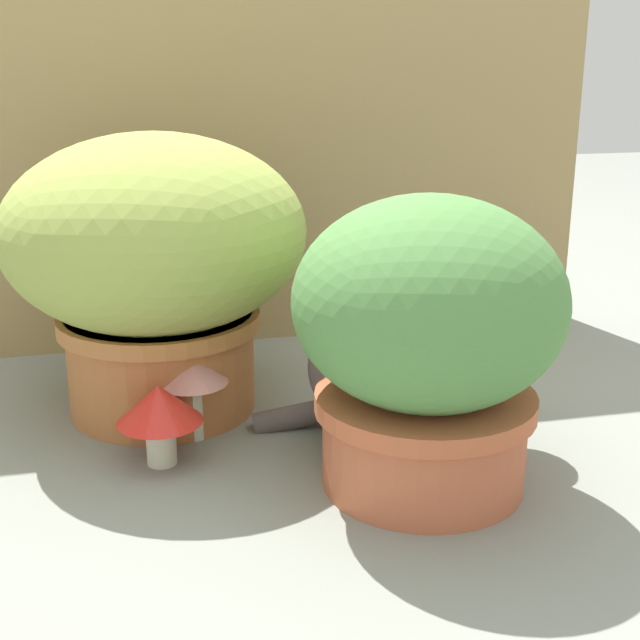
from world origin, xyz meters
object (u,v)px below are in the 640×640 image
at_px(mushroom_ornament_red, 159,409).
at_px(mushroom_ornament_pink, 192,375).
at_px(leafy_planter, 428,337).
at_px(grass_planter, 156,258).
at_px(cat, 410,355).

height_order(mushroom_ornament_red, mushroom_ornament_pink, mushroom_ornament_pink).
bearing_deg(mushroom_ornament_pink, leafy_planter, -36.70).
distance_m(grass_planter, mushroom_ornament_pink, 0.19).
relative_size(leafy_planter, cat, 1.00).
height_order(grass_planter, mushroom_ornament_pink, grass_planter).
bearing_deg(mushroom_ornament_red, cat, 2.48).
relative_size(grass_planter, mushroom_ornament_red, 3.87).
distance_m(grass_planter, mushroom_ornament_red, 0.25).
distance_m(leafy_planter, cat, 0.17).
bearing_deg(cat, leafy_planter, -101.27).
bearing_deg(grass_planter, cat, -27.53).
relative_size(mushroom_ornament_red, mushroom_ornament_pink, 0.88).
relative_size(grass_planter, leafy_planter, 1.20).
height_order(grass_planter, mushroom_ornament_red, grass_planter).
bearing_deg(cat, mushroom_ornament_pink, 168.94).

